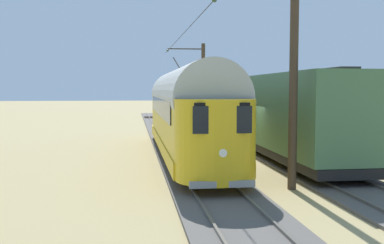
{
  "coord_description": "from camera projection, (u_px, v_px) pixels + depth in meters",
  "views": [
    {
      "loc": [
        4.85,
        20.2,
        3.28
      ],
      "look_at": [
        1.8,
        -2.94,
        1.58
      ],
      "focal_mm": 42.22,
      "sensor_mm": 36.0,
      "label": 1
    }
  ],
  "objects": [
    {
      "name": "switch_stand",
      "position": [
        256.0,
        125.0,
        32.11
      ],
      "size": [
        0.5,
        0.3,
        1.24
      ],
      "color": "black",
      "rests_on": "ground"
    },
    {
      "name": "track_streetcar_siding",
      "position": [
        284.0,
        157.0,
        21.46
      ],
      "size": [
        2.8,
        80.0,
        0.18
      ],
      "color": "#56514C",
      "rests_on": "ground"
    },
    {
      "name": "track_adjacent_siding",
      "position": [
        189.0,
        159.0,
        20.86
      ],
      "size": [
        2.8,
        80.0,
        0.18
      ],
      "color": "#56514C",
      "rests_on": "ground"
    },
    {
      "name": "overhead_wire_run",
      "position": [
        182.0,
        37.0,
        23.96
      ],
      "size": [
        2.62,
        22.77,
        0.18
      ],
      "color": "black",
      "rests_on": "ground"
    },
    {
      "name": "catenary_pole_foreground",
      "position": [
        202.0,
        87.0,
        33.11
      ],
      "size": [
        2.83,
        0.28,
        6.61
      ],
      "color": "#423323",
      "rests_on": "ground"
    },
    {
      "name": "vintage_streetcar",
      "position": [
        186.0,
        110.0,
        21.73
      ],
      "size": [
        2.65,
        17.97,
        5.12
      ],
      "color": "gold",
      "rests_on": "ground"
    },
    {
      "name": "coach_adjacent",
      "position": [
        292.0,
        114.0,
        20.37
      ],
      "size": [
        2.96,
        12.18,
        3.85
      ],
      "color": "#477047",
      "rests_on": "ground"
    },
    {
      "name": "track_end_bumper",
      "position": [
        238.0,
        131.0,
        30.97
      ],
      "size": [
        1.8,
        0.6,
        0.8
      ],
      "primitive_type": "cube",
      "color": "#B2A519",
      "rests_on": "ground"
    },
    {
      "name": "ground_plane",
      "position": [
        239.0,
        160.0,
        20.85
      ],
      "size": [
        220.0,
        220.0,
        0.0
      ],
      "primitive_type": "plane",
      "color": "tan"
    },
    {
      "name": "catenary_pole_mid_near",
      "position": [
        291.0,
        84.0,
        14.56
      ],
      "size": [
        2.83,
        0.28,
        6.61
      ],
      "color": "#423323",
      "rests_on": "ground"
    }
  ]
}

